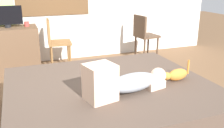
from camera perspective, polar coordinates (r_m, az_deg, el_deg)
name	(u,v)px	position (r m, az deg, el deg)	size (l,w,h in m)	color
ground_plane	(100,117)	(3.00, -2.77, -11.57)	(16.00, 16.00, 0.00)	brown
bed	(110,102)	(2.85, -0.47, -8.43)	(2.19, 1.94, 0.43)	#38383D
person_lying	(125,82)	(2.52, 2.91, -3.92)	(0.94, 0.44, 0.34)	#8C939E
cat	(176,75)	(2.91, 14.04, -2.30)	(0.36, 0.15, 0.21)	#C67A2D
desk	(11,49)	(4.67, -21.43, 3.04)	(0.90, 0.56, 0.74)	brown
tv_monitor	(7,16)	(4.57, -22.23, 9.73)	(0.48, 0.10, 0.35)	black
cup	(27,24)	(4.60, -18.33, 8.40)	(0.08, 0.08, 0.08)	#B23D38
chair_by_desk	(55,40)	(4.50, -12.44, 5.17)	(0.41, 0.41, 0.86)	brown
chair_spare	(144,34)	(4.96, 7.05, 6.64)	(0.43, 0.43, 0.86)	#4C3828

